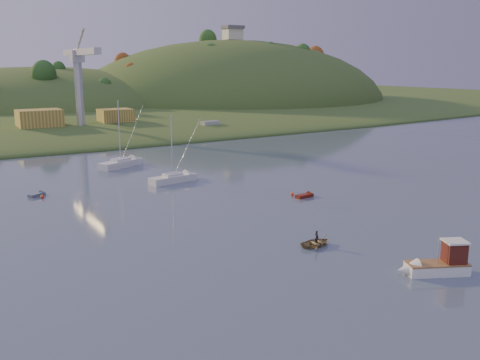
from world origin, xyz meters
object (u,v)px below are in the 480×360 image
grey_dinghy (40,194)px  canoe (316,243)px  fishing_boat (433,264)px  sailboat_near (121,163)px  sailboat_far (173,178)px  red_tender (307,195)px

grey_dinghy → canoe: bearing=-90.5°
canoe → grey_dinghy: (-20.02, 38.66, -0.15)m
fishing_boat → sailboat_near: 65.61m
fishing_boat → grey_dinghy: (-24.00, 50.23, -0.71)m
fishing_boat → sailboat_near: bearing=-58.5°
sailboat_far → grey_dinghy: size_ratio=3.69×
grey_dinghy → sailboat_far: bearing=-33.6°
fishing_boat → sailboat_near: (-6.33, 65.31, -0.13)m
canoe → red_tender: 21.58m
red_tender → grey_dinghy: red_tender is taller
fishing_boat → canoe: size_ratio=1.90×
sailboat_far → grey_dinghy: 20.47m
sailboat_far → canoe: sailboat_far is taller
red_tender → sailboat_far: bearing=117.6°
sailboat_far → grey_dinghy: sailboat_far is taller
sailboat_near → grey_dinghy: bearing=-163.7°
red_tender → canoe: bearing=-131.7°
red_tender → grey_dinghy: size_ratio=1.12×
grey_dinghy → fishing_boat: bearing=-92.4°
sailboat_near → sailboat_far: sailboat_near is taller
canoe → grey_dinghy: grey_dinghy is taller
sailboat_near → grey_dinghy: size_ratio=4.18×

